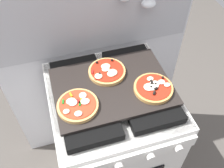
# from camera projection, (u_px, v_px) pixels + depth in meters

# --- Properties ---
(ground_plane) EXTENTS (4.00, 4.00, 0.00)m
(ground_plane) POSITION_uv_depth(u_px,v_px,m) (112.00, 167.00, 1.85)
(ground_plane) COLOR #4C4742
(kitchen_backsplash) EXTENTS (1.10, 0.09, 1.55)m
(kitchen_backsplash) POSITION_uv_depth(u_px,v_px,m) (96.00, 59.00, 1.47)
(kitchen_backsplash) COLOR silver
(kitchen_backsplash) RESTS_ON ground_plane
(stove) EXTENTS (0.60, 0.64, 0.90)m
(stove) POSITION_uv_depth(u_px,v_px,m) (112.00, 137.00, 1.51)
(stove) COLOR white
(stove) RESTS_ON ground_plane
(baking_tray) EXTENTS (0.54, 0.38, 0.02)m
(baking_tray) POSITION_uv_depth(u_px,v_px,m) (112.00, 87.00, 1.17)
(baking_tray) COLOR black
(baking_tray) RESTS_ON stove
(pizza_left) EXTENTS (0.18, 0.18, 0.03)m
(pizza_left) POSITION_uv_depth(u_px,v_px,m) (78.00, 105.00, 1.07)
(pizza_left) COLOR tan
(pizza_left) RESTS_ON baking_tray
(pizza_right) EXTENTS (0.18, 0.18, 0.03)m
(pizza_right) POSITION_uv_depth(u_px,v_px,m) (153.00, 88.00, 1.14)
(pizza_right) COLOR tan
(pizza_right) RESTS_ON baking_tray
(pizza_center) EXTENTS (0.18, 0.18, 0.03)m
(pizza_center) POSITION_uv_depth(u_px,v_px,m) (106.00, 71.00, 1.21)
(pizza_center) COLOR tan
(pizza_center) RESTS_ON baking_tray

